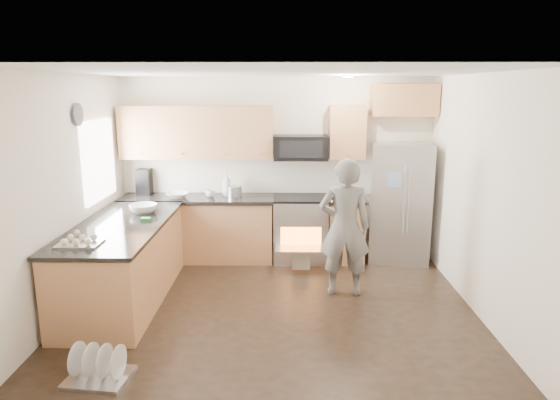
{
  "coord_description": "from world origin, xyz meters",
  "views": [
    {
      "loc": [
        0.14,
        -5.23,
        2.44
      ],
      "look_at": [
        0.07,
        0.5,
        1.15
      ],
      "focal_mm": 32.0,
      "sensor_mm": 36.0,
      "label": 1
    }
  ],
  "objects_px": {
    "stove_range": "(300,214)",
    "dish_rack": "(99,370)",
    "person": "(345,227)",
    "refrigerator": "(400,203)"
  },
  "relations": [
    {
      "from": "stove_range",
      "to": "refrigerator",
      "type": "relative_size",
      "value": 1.06
    },
    {
      "from": "stove_range",
      "to": "dish_rack",
      "type": "xyz_separation_m",
      "value": [
        -1.81,
        -3.1,
        -0.59
      ]
    },
    {
      "from": "person",
      "to": "refrigerator",
      "type": "bearing_deg",
      "value": -124.14
    },
    {
      "from": "stove_range",
      "to": "dish_rack",
      "type": "bearing_deg",
      "value": -120.27
    },
    {
      "from": "stove_range",
      "to": "dish_rack",
      "type": "height_order",
      "value": "stove_range"
    },
    {
      "from": "stove_range",
      "to": "person",
      "type": "bearing_deg",
      "value": -68.31
    },
    {
      "from": "refrigerator",
      "to": "dish_rack",
      "type": "relative_size",
      "value": 2.98
    },
    {
      "from": "refrigerator",
      "to": "person",
      "type": "xyz_separation_m",
      "value": [
        -0.93,
        -1.24,
        -0.02
      ]
    },
    {
      "from": "stove_range",
      "to": "person",
      "type": "distance_m",
      "value": 1.33
    },
    {
      "from": "stove_range",
      "to": "refrigerator",
      "type": "height_order",
      "value": "stove_range"
    }
  ]
}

